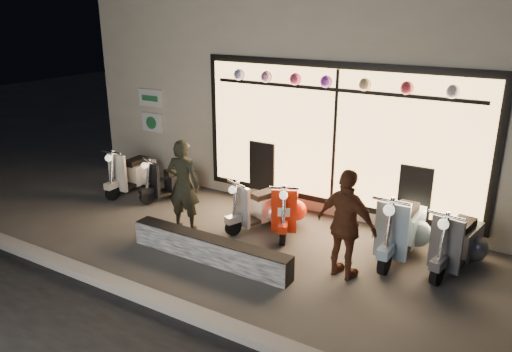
{
  "coord_description": "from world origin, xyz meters",
  "views": [
    {
      "loc": [
        4.08,
        -6.23,
        3.77
      ],
      "look_at": [
        -0.05,
        0.6,
        1.05
      ],
      "focal_mm": 35.0,
      "sensor_mm": 36.0,
      "label": 1
    }
  ],
  "objects_px": {
    "scooter_red": "(286,208)",
    "man": "(183,185)",
    "woman": "(346,225)",
    "scooter_silver": "(263,206)",
    "graffiti_barrier": "(210,249)"
  },
  "relations": [
    {
      "from": "scooter_red",
      "to": "man",
      "type": "relative_size",
      "value": 0.8
    },
    {
      "from": "graffiti_barrier",
      "to": "scooter_red",
      "type": "distance_m",
      "value": 1.77
    },
    {
      "from": "scooter_red",
      "to": "woman",
      "type": "distance_m",
      "value": 1.92
    },
    {
      "from": "scooter_red",
      "to": "graffiti_barrier",
      "type": "bearing_deg",
      "value": -127.94
    },
    {
      "from": "graffiti_barrier",
      "to": "scooter_red",
      "type": "xyz_separation_m",
      "value": [
        0.43,
        1.71,
        0.18
      ]
    },
    {
      "from": "scooter_silver",
      "to": "scooter_red",
      "type": "distance_m",
      "value": 0.42
    },
    {
      "from": "scooter_silver",
      "to": "scooter_red",
      "type": "height_order",
      "value": "scooter_red"
    },
    {
      "from": "graffiti_barrier",
      "to": "woman",
      "type": "relative_size",
      "value": 1.71
    },
    {
      "from": "man",
      "to": "woman",
      "type": "xyz_separation_m",
      "value": [
        3.06,
        -0.12,
        0.0
      ]
    },
    {
      "from": "graffiti_barrier",
      "to": "scooter_red",
      "type": "bearing_deg",
      "value": 76.02
    },
    {
      "from": "graffiti_barrier",
      "to": "scooter_silver",
      "type": "bearing_deg",
      "value": 89.15
    },
    {
      "from": "man",
      "to": "scooter_silver",
      "type": "bearing_deg",
      "value": -156.09
    },
    {
      "from": "man",
      "to": "woman",
      "type": "distance_m",
      "value": 3.06
    },
    {
      "from": "scooter_silver",
      "to": "man",
      "type": "xyz_separation_m",
      "value": [
        -1.13,
        -0.82,
        0.45
      ]
    },
    {
      "from": "man",
      "to": "graffiti_barrier",
      "type": "bearing_deg",
      "value": 133.3
    }
  ]
}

